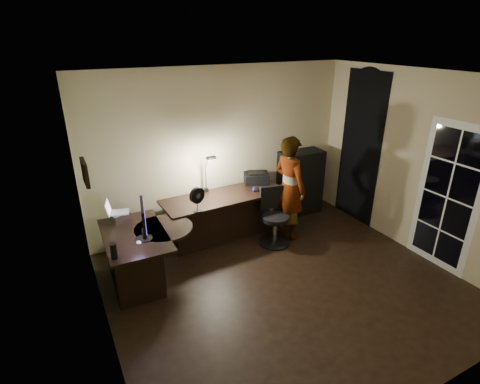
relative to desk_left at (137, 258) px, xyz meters
name	(u,v)px	position (x,y,z in m)	size (l,w,h in m)	color
floor	(286,285)	(1.72, -1.01, -0.37)	(4.50, 4.00, 0.01)	black
ceiling	(298,77)	(1.72, -1.01, 2.34)	(4.50, 4.00, 0.01)	silver
wall_back	(221,151)	(1.72, 0.99, 0.98)	(4.50, 0.01, 2.70)	#C7B78F
wall_front	(440,285)	(1.72, -3.02, 0.98)	(4.50, 0.01, 2.70)	#C7B78F
wall_left	(95,237)	(-0.53, -1.01, 0.98)	(0.01, 4.00, 2.70)	#C7B78F
wall_right	(418,165)	(3.98, -1.01, 0.98)	(0.01, 4.00, 2.70)	#C7B78F
green_wall_overlay	(97,236)	(-0.52, -1.01, 0.98)	(0.00, 4.00, 2.70)	#4E632D
arched_doorway	(360,149)	(3.96, 0.14, 0.93)	(0.01, 0.90, 2.60)	black
french_door	(447,198)	(3.96, -1.56, 0.68)	(0.02, 0.92, 2.10)	white
framed_picture	(85,172)	(-0.50, -0.56, 1.48)	(0.04, 0.30, 0.25)	black
desk_left	(137,258)	(0.00, 0.00, 0.00)	(0.78, 1.27, 0.73)	black
desk_right	(225,217)	(1.56, 0.54, 0.01)	(2.01, 0.70, 0.75)	black
cabinet	(300,182)	(3.20, 0.77, 0.23)	(0.79, 0.40, 1.19)	black
laptop_stand	(119,216)	(-0.08, 0.52, 0.41)	(0.25, 0.21, 0.10)	silver
laptop	(118,206)	(-0.08, 0.52, 0.56)	(0.29, 0.27, 0.20)	silver
monitor	(143,227)	(0.08, -0.18, 0.53)	(0.11, 0.54, 0.36)	black
mouse	(139,243)	(-0.01, -0.26, 0.37)	(0.06, 0.09, 0.03)	silver
phone	(153,223)	(0.30, 0.21, 0.36)	(0.07, 0.13, 0.01)	black
pen	(157,234)	(0.26, -0.14, 0.36)	(0.01, 0.13, 0.01)	black
speaker	(114,251)	(-0.33, -0.46, 0.46)	(0.08, 0.08, 0.20)	black
notepad	(141,245)	(0.01, -0.30, 0.36)	(0.13, 0.19, 0.01)	silver
desk_fan	(197,199)	(0.96, 0.21, 0.58)	(0.24, 0.13, 0.37)	black
headphones	(257,188)	(2.11, 0.46, 0.43)	(0.17, 0.07, 0.08)	#272A97
printer	(256,177)	(2.28, 0.79, 0.48)	(0.42, 0.32, 0.18)	black
desk_lamp	(205,171)	(1.36, 0.82, 0.75)	(0.17, 0.32, 0.71)	black
office_chair	(275,218)	(2.18, -0.01, 0.09)	(0.51, 0.51, 0.91)	black
person	(289,188)	(2.51, 0.12, 0.49)	(0.61, 0.41, 1.70)	#D8A88C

